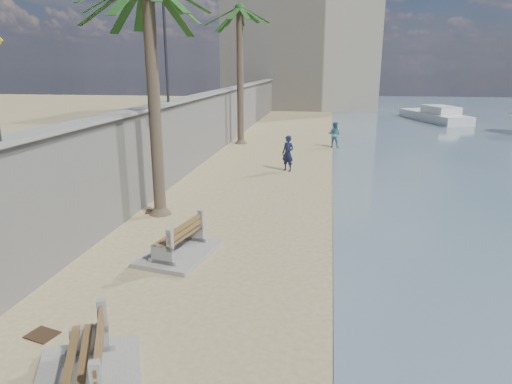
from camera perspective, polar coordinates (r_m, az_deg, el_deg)
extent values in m
plane|color=tan|center=(8.80, -4.30, -20.15)|extent=(140.00, 140.00, 0.00)
cube|color=gray|center=(28.02, -5.32, 8.58)|extent=(0.45, 70.00, 3.50)
cube|color=gray|center=(27.86, -5.42, 12.25)|extent=(0.80, 70.00, 0.12)
cube|color=#B7AA93|center=(59.08, 5.78, 17.31)|extent=(18.00, 12.00, 14.00)
cube|color=gray|center=(13.02, -9.48, -7.57)|extent=(2.07, 2.66, 0.13)
cylinder|color=brown|center=(15.91, -12.61, 10.67)|extent=(0.42, 0.42, 7.75)
cylinder|color=brown|center=(30.73, -1.99, 14.00)|extent=(0.44, 0.44, 8.58)
cylinder|color=#2D2D33|center=(20.16, -11.27, 18.07)|extent=(0.12, 0.12, 5.00)
imported|color=#151B3A|center=(22.83, 4.02, 5.16)|extent=(0.89, 0.79, 2.05)
imported|color=teal|center=(30.07, 9.78, 7.28)|extent=(1.05, 0.93, 1.82)
cube|color=#382616|center=(10.30, -25.18, -15.86)|extent=(0.65, 0.57, 0.03)
cube|color=#382616|center=(16.94, -12.55, -2.40)|extent=(0.73, 0.64, 0.03)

